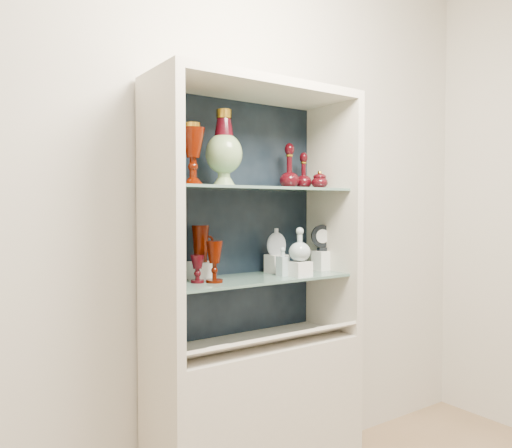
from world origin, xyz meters
TOP-DOWN VIEW (x-y plane):
  - wall_back at (0.00, 1.75)m, footprint 3.50×0.02m
  - cabinet_base at (0.00, 1.53)m, footprint 1.00×0.40m
  - cabinet_back_panel at (0.00, 1.72)m, footprint 0.98×0.02m
  - cabinet_side_left at (-0.48, 1.53)m, footprint 0.04×0.40m
  - cabinet_side_right at (0.48, 1.53)m, footprint 0.04×0.40m
  - cabinet_top_cap at (0.00, 1.53)m, footprint 1.00×0.40m
  - shelf_lower at (0.00, 1.55)m, footprint 0.92×0.34m
  - shelf_upper at (0.00, 1.55)m, footprint 0.92×0.34m
  - label_ledge at (0.00, 1.42)m, footprint 0.92×0.17m
  - label_card_0 at (-0.29, 1.42)m, footprint 0.10×0.06m
  - label_card_1 at (0.30, 1.42)m, footprint 0.10×0.06m
  - pedestal_lamp_left at (-0.33, 1.51)m, footprint 0.13×0.13m
  - pedestal_lamp_right at (-0.42, 1.57)m, footprint 0.10×0.10m
  - enamel_urn at (-0.17, 1.54)m, footprint 0.19×0.19m
  - ruby_decanter_a at (0.26, 1.61)m, footprint 0.13×0.13m
  - ruby_decanter_b at (0.35, 1.61)m, footprint 0.11×0.11m
  - lidded_bowl at (0.39, 1.53)m, footprint 0.10×0.10m
  - cobalt_goblet at (-0.44, 1.61)m, footprint 0.10×0.10m
  - ruby_goblet_tall at (-0.23, 1.52)m, footprint 0.09×0.09m
  - ruby_goblet_small at (-0.30, 1.55)m, footprint 0.07×0.07m
  - riser_ruby_pitcher at (-0.24, 1.63)m, footprint 0.10×0.10m
  - ruby_pitcher at (-0.24, 1.63)m, footprint 0.13×0.08m
  - clear_square_bottle at (0.14, 1.51)m, footprint 0.05×0.05m
  - riser_flat_flask at (0.19, 1.62)m, footprint 0.09×0.09m
  - flat_flask at (0.19, 1.62)m, footprint 0.10×0.08m
  - riser_clear_round_decanter at (0.20, 1.45)m, footprint 0.09×0.09m
  - clear_round_decanter at (0.20, 1.45)m, footprint 0.13×0.13m
  - riser_cameo_medallion at (0.44, 1.56)m, footprint 0.08×0.08m
  - cameo_medallion at (0.44, 1.56)m, footprint 0.13×0.08m

SIDE VIEW (x-z plane):
  - cabinet_base at x=0.00m, z-range 0.00..0.75m
  - label_ledge at x=0.00m, z-range 0.74..0.82m
  - label_card_0 at x=-0.29m, z-range 0.78..0.81m
  - label_card_1 at x=0.30m, z-range 0.78..0.81m
  - shelf_lower at x=0.00m, z-range 1.04..1.05m
  - riser_clear_round_decanter at x=0.20m, z-range 1.05..1.12m
  - riser_ruby_pitcher at x=-0.24m, z-range 1.05..1.13m
  - riser_flat_flask at x=0.19m, z-range 1.05..1.14m
  - riser_cameo_medallion at x=0.44m, z-range 1.05..1.15m
  - ruby_goblet_small at x=-0.30m, z-range 1.05..1.17m
  - clear_square_bottle at x=0.14m, z-range 1.05..1.19m
  - ruby_goblet_tall at x=-0.23m, z-range 1.05..1.23m
  - cobalt_goblet at x=-0.44m, z-range 1.05..1.24m
  - clear_round_decanter at x=0.20m, z-range 1.12..1.27m
  - flat_flask at x=0.19m, z-range 1.14..1.28m
  - ruby_pitcher at x=-0.24m, z-range 1.13..1.30m
  - cameo_medallion at x=0.44m, z-range 1.15..1.29m
  - cabinet_back_panel at x=0.00m, z-range 0.75..1.90m
  - cabinet_side_left at x=-0.48m, z-range 0.75..1.90m
  - cabinet_side_right at x=0.48m, z-range 0.75..1.90m
  - wall_back at x=0.00m, z-range 0.00..2.80m
  - shelf_upper at x=0.00m, z-range 1.46..1.47m
  - lidded_bowl at x=0.39m, z-range 1.47..1.56m
  - ruby_decanter_b at x=0.35m, z-range 1.47..1.67m
  - pedestal_lamp_right at x=-0.42m, z-range 1.47..1.71m
  - ruby_decanter_a at x=0.26m, z-range 1.47..1.73m
  - pedestal_lamp_left at x=-0.33m, z-range 1.47..1.73m
  - enamel_urn at x=-0.17m, z-range 1.47..1.81m
  - cabinet_top_cap at x=0.00m, z-range 1.90..1.94m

